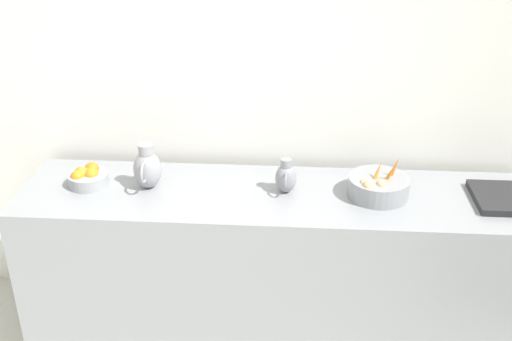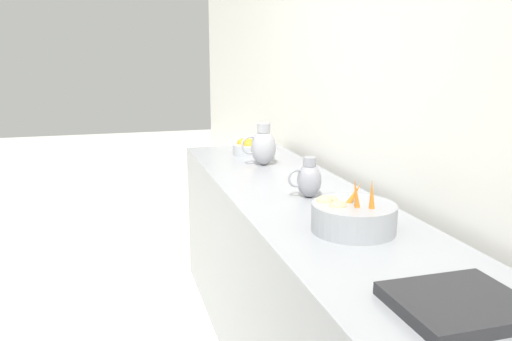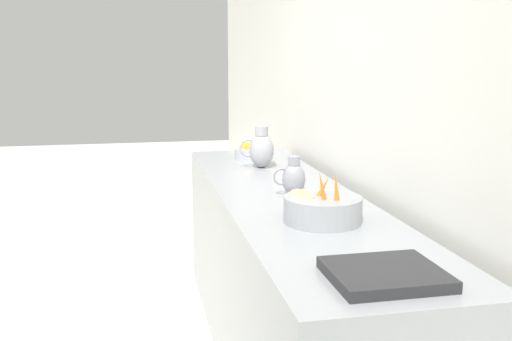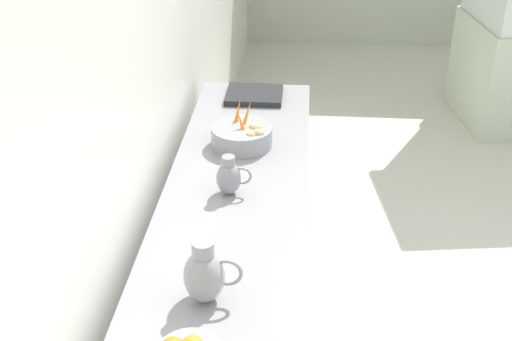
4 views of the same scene
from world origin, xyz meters
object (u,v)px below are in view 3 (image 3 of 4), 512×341
orange_bowl (251,151)px  metal_pitcher_short (293,178)px  metal_pitcher_tall (261,149)px  vegetable_colander (322,209)px

orange_bowl → metal_pitcher_short: size_ratio=1.13×
orange_bowl → metal_pitcher_tall: metal_pitcher_tall is taller
orange_bowl → metal_pitcher_tall: (0.01, 0.34, 0.07)m
orange_bowl → metal_pitcher_short: (0.01, 1.08, 0.04)m
orange_bowl → vegetable_colander: bearing=89.2°
orange_bowl → metal_pitcher_short: bearing=89.6°
orange_bowl → metal_pitcher_short: 1.08m
vegetable_colander → metal_pitcher_short: vegetable_colander is taller
metal_pitcher_tall → metal_pitcher_short: (0.00, 0.74, -0.03)m
vegetable_colander → orange_bowl: size_ratio=1.48×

